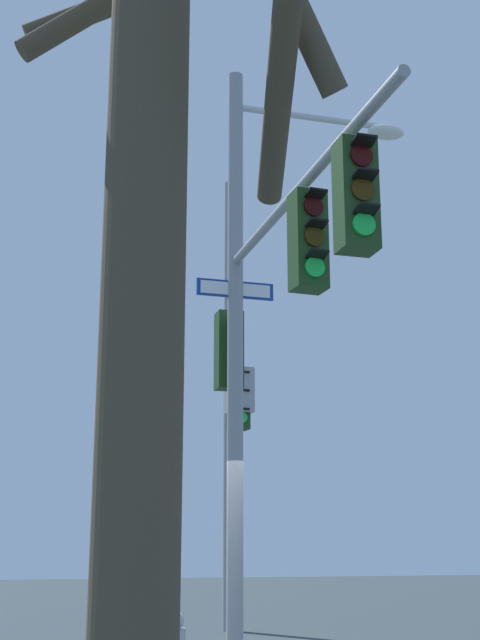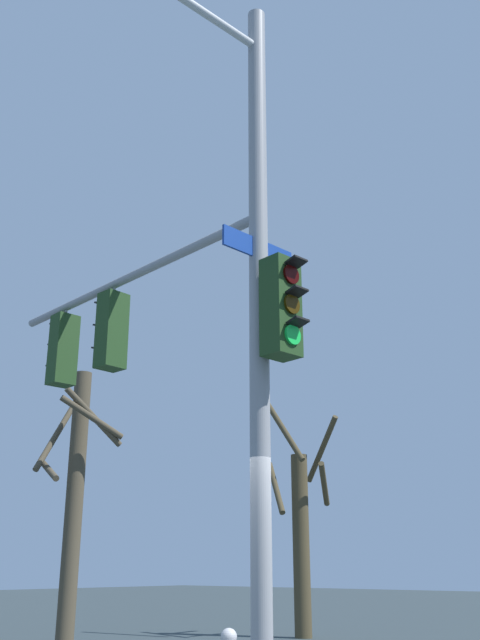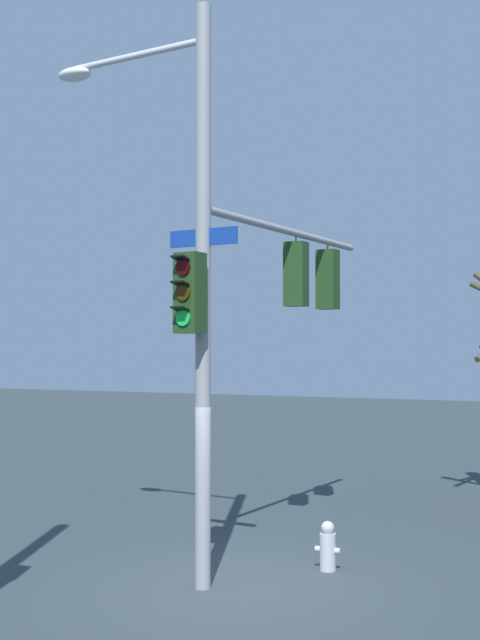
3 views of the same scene
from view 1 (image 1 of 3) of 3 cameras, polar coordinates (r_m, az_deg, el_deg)
The scene contains 3 objects.
main_signal_pole_assembly at distance 11.33m, azimuth 1.97°, elevation 2.13°, with size 3.36×5.96×8.17m.
secondary_pole_assembly at distance 16.81m, azimuth -0.44°, elevation -4.70°, with size 0.43×0.80×8.49m.
bare_tree_behind_pole at distance 3.97m, azimuth -5.59°, elevation 8.41°, with size 1.40×1.73×5.38m.
Camera 1 is at (-4.08, -10.84, 1.31)m, focal length 50.41 mm.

